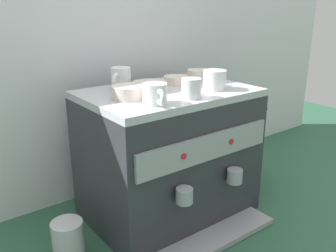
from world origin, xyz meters
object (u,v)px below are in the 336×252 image
at_px(ceramic_bowl_2, 128,92).
at_px(coffee_grinder, 247,134).
at_px(ceramic_cup_0, 155,94).
at_px(ceramic_cup_2, 191,88).
at_px(espresso_machine, 169,154).
at_px(ceramic_bowl_1, 176,80).
at_px(ceramic_bowl_0, 199,75).
at_px(ceramic_cup_3, 214,80).
at_px(ceramic_bowl_3, 150,86).
at_px(milk_pitcher, 68,240).
at_px(ceramic_cup_1, 120,79).

bearing_deg(ceramic_bowl_2, coffee_grinder, 2.04).
distance_m(ceramic_cup_0, ceramic_bowl_2, 0.12).
bearing_deg(ceramic_cup_2, espresso_machine, 84.49).
xyz_separation_m(espresso_machine, ceramic_cup_2, (-0.01, -0.14, 0.28)).
bearing_deg(ceramic_cup_2, ceramic_bowl_1, 64.27).
bearing_deg(ceramic_bowl_2, ceramic_bowl_1, 17.60).
relative_size(ceramic_bowl_0, ceramic_bowl_1, 1.04).
relative_size(ceramic_cup_3, ceramic_bowl_1, 1.21).
relative_size(espresso_machine, ceramic_bowl_2, 5.54).
bearing_deg(espresso_machine, coffee_grinder, 0.54).
bearing_deg(ceramic_bowl_3, milk_pitcher, -169.18).
height_order(ceramic_cup_0, coffee_grinder, ceramic_cup_0).
relative_size(ceramic_cup_1, ceramic_cup_3, 0.88).
height_order(ceramic_cup_1, ceramic_cup_2, ceramic_cup_1).
relative_size(espresso_machine, ceramic_cup_2, 6.25).
relative_size(ceramic_cup_3, ceramic_bowl_2, 1.02).
distance_m(ceramic_cup_0, coffee_grinder, 0.69).
bearing_deg(ceramic_cup_1, espresso_machine, -42.17).
height_order(ceramic_cup_2, ceramic_bowl_0, ceramic_cup_2).
bearing_deg(ceramic_cup_1, ceramic_cup_3, -37.36).
xyz_separation_m(ceramic_cup_3, ceramic_bowl_3, (-0.20, 0.13, -0.02)).
bearing_deg(ceramic_bowl_0, ceramic_cup_2, -136.82).
relative_size(ceramic_cup_3, milk_pitcher, 0.83).
bearing_deg(milk_pitcher, espresso_machine, 4.56).
distance_m(ceramic_cup_0, ceramic_cup_1, 0.25).
height_order(ceramic_cup_0, ceramic_cup_3, ceramic_cup_3).
distance_m(ceramic_bowl_0, milk_pitcher, 0.79).
distance_m(ceramic_cup_1, coffee_grinder, 0.67).
bearing_deg(ceramic_cup_1, milk_pitcher, -153.44).
distance_m(ceramic_bowl_1, coffee_grinder, 0.47).
distance_m(espresso_machine, ceramic_bowl_2, 0.33).
relative_size(ceramic_cup_3, ceramic_bowl_0, 1.17).
height_order(ceramic_cup_2, ceramic_bowl_1, ceramic_cup_2).
relative_size(ceramic_cup_0, ceramic_cup_2, 1.14).
height_order(ceramic_cup_0, ceramic_bowl_1, ceramic_cup_0).
bearing_deg(coffee_grinder, ceramic_bowl_3, 176.25).
bearing_deg(coffee_grinder, ceramic_cup_1, 168.94).
distance_m(espresso_machine, coffee_grinder, 0.45).
distance_m(ceramic_bowl_1, ceramic_bowl_3, 0.14).
height_order(ceramic_bowl_0, ceramic_bowl_2, same).
height_order(ceramic_cup_2, ceramic_bowl_3, ceramic_cup_2).
distance_m(ceramic_bowl_2, coffee_grinder, 0.69).
relative_size(ceramic_cup_0, ceramic_bowl_1, 1.20).
bearing_deg(ceramic_cup_0, milk_pitcher, 160.73).
xyz_separation_m(ceramic_cup_0, ceramic_bowl_0, (0.36, 0.20, -0.01)).
bearing_deg(ceramic_cup_0, ceramic_bowl_2, 103.06).
distance_m(ceramic_bowl_1, milk_pitcher, 0.69).
xyz_separation_m(ceramic_cup_1, ceramic_cup_3, (0.27, -0.21, -0.00)).
xyz_separation_m(ceramic_bowl_1, ceramic_bowl_2, (-0.26, -0.08, 0.00)).
bearing_deg(ceramic_cup_1, ceramic_bowl_3, -47.70).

